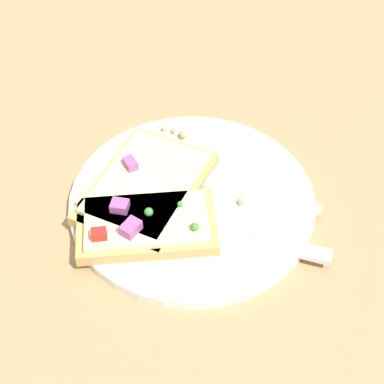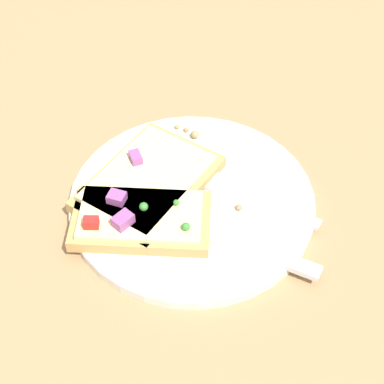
{
  "view_description": "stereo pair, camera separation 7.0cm",
  "coord_description": "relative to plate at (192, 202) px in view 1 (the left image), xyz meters",
  "views": [
    {
      "loc": [
        -0.39,
        0.26,
        0.54
      ],
      "look_at": [
        0.0,
        0.0,
        0.02
      ],
      "focal_mm": 60.0,
      "sensor_mm": 36.0,
      "label": 1
    },
    {
      "loc": [
        -0.43,
        0.2,
        0.54
      ],
      "look_at": [
        0.0,
        0.0,
        0.02
      ],
      "focal_mm": 60.0,
      "sensor_mm": 36.0,
      "label": 2
    }
  ],
  "objects": [
    {
      "name": "pizza_slice_corner",
      "position": [
        -0.01,
        0.07,
        0.02
      ],
      "size": [
        0.14,
        0.17,
        0.03
      ],
      "rotation": [
        0.0,
        0.0,
        4.22
      ],
      "color": "tan",
      "rests_on": "plate"
    },
    {
      "name": "plate",
      "position": [
        0.0,
        0.0,
        0.0
      ],
      "size": [
        0.27,
        0.27,
        0.01
      ],
      "color": "silver",
      "rests_on": "ground"
    },
    {
      "name": "knife",
      "position": [
        -0.07,
        -0.01,
        0.01
      ],
      "size": [
        0.18,
        0.15,
        0.01
      ],
      "rotation": [
        0.0,
        0.0,
        6.96
      ],
      "color": "silver",
      "rests_on": "plate"
    },
    {
      "name": "pizza_slice_main",
      "position": [
        0.03,
        0.04,
        0.02
      ],
      "size": [
        0.17,
        0.19,
        0.03
      ],
      "rotation": [
        0.0,
        0.0,
        2.13
      ],
      "color": "tan",
      "rests_on": "plate"
    },
    {
      "name": "crumb_scatter",
      "position": [
        0.07,
        -0.04,
        0.01
      ],
      "size": [
        0.15,
        0.02,
        0.01
      ],
      "color": "#9F7951",
      "rests_on": "plate"
    },
    {
      "name": "fork",
      "position": [
        -0.0,
        -0.04,
        0.01
      ],
      "size": [
        0.17,
        0.13,
        0.01
      ],
      "rotation": [
        0.0,
        0.0,
        6.91
      ],
      "color": "silver",
      "rests_on": "plate"
    },
    {
      "name": "ground_plane",
      "position": [
        0.0,
        0.0,
        -0.01
      ],
      "size": [
        4.0,
        4.0,
        0.0
      ],
      "primitive_type": "plane",
      "color": "#9E7A51"
    }
  ]
}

